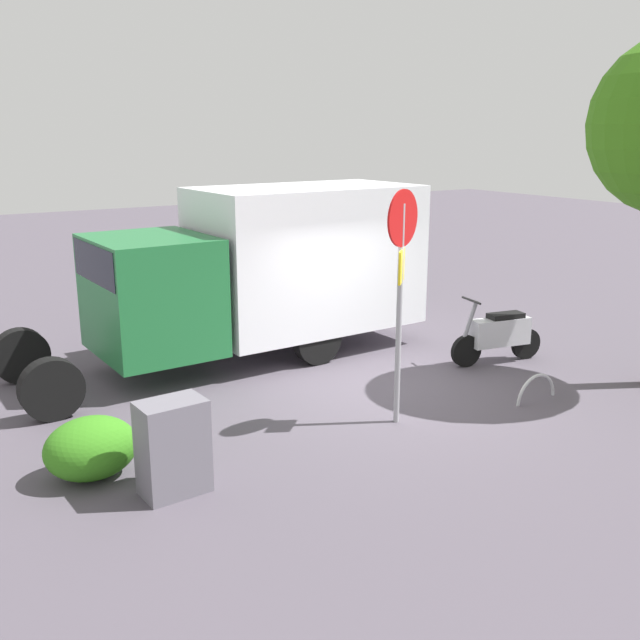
% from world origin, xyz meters
% --- Properties ---
extents(ground_plane, '(60.00, 60.00, 0.00)m').
position_xyz_m(ground_plane, '(0.00, 0.00, 0.00)').
color(ground_plane, '#4F4853').
extents(box_truck_near, '(7.47, 2.47, 3.02)m').
position_xyz_m(box_truck_near, '(0.88, -2.74, 1.65)').
color(box_truck_near, black).
rests_on(box_truck_near, ground).
extents(motorcycle, '(1.80, 0.65, 1.20)m').
position_xyz_m(motorcycle, '(-2.43, -0.17, 0.52)').
color(motorcycle, black).
rests_on(motorcycle, ground).
extents(stop_sign, '(0.71, 0.33, 3.25)m').
position_xyz_m(stop_sign, '(0.77, 1.04, 2.17)').
color(stop_sign, '#9E9EA3').
rests_on(stop_sign, ground).
extents(utility_cabinet, '(0.77, 0.53, 1.10)m').
position_xyz_m(utility_cabinet, '(4.17, 1.33, 0.55)').
color(utility_cabinet, slate).
rests_on(utility_cabinet, ground).
extents(bike_rack_hoop, '(0.85, 0.08, 0.85)m').
position_xyz_m(bike_rack_hoop, '(-1.55, 1.50, 0.00)').
color(bike_rack_hoop, '#B7B7BC').
rests_on(bike_rack_hoop, ground).
extents(shrub_near_sign, '(1.09, 0.89, 0.74)m').
position_xyz_m(shrub_near_sign, '(4.86, 0.47, 0.37)').
color(shrub_near_sign, '#36811C').
rests_on(shrub_near_sign, ground).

